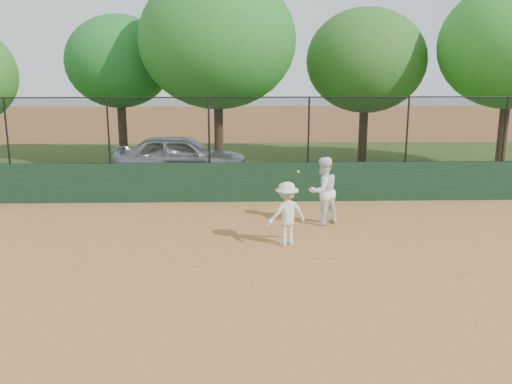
{
  "coord_description": "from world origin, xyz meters",
  "views": [
    {
      "loc": [
        0.41,
        -11.07,
        4.39
      ],
      "look_at": [
        0.8,
        2.2,
        1.2
      ],
      "focal_mm": 40.0,
      "sensor_mm": 36.0,
      "label": 1
    }
  ],
  "objects_px": {
    "tree_3": "(366,61)",
    "parked_car": "(181,157)",
    "player_second": "(323,191)",
    "player_main": "(287,214)",
    "tree_1": "(119,62)",
    "tree_2": "(217,40)",
    "tree_4": "(511,46)"
  },
  "relations": [
    {
      "from": "tree_1",
      "to": "tree_3",
      "type": "xyz_separation_m",
      "value": [
        9.92,
        -0.44,
        0.04
      ]
    },
    {
      "from": "parked_car",
      "to": "player_second",
      "type": "xyz_separation_m",
      "value": [
        4.33,
        -5.8,
        0.08
      ]
    },
    {
      "from": "player_main",
      "to": "tree_3",
      "type": "height_order",
      "value": "tree_3"
    },
    {
      "from": "player_second",
      "to": "tree_3",
      "type": "distance_m",
      "value": 9.7
    },
    {
      "from": "tree_1",
      "to": "tree_4",
      "type": "height_order",
      "value": "tree_4"
    },
    {
      "from": "player_second",
      "to": "player_main",
      "type": "bearing_deg",
      "value": 27.03
    },
    {
      "from": "parked_car",
      "to": "tree_1",
      "type": "xyz_separation_m",
      "value": [
        -2.7,
        3.29,
        3.32
      ]
    },
    {
      "from": "tree_3",
      "to": "parked_car",
      "type": "bearing_deg",
      "value": -158.43
    },
    {
      "from": "tree_2",
      "to": "player_second",
      "type": "bearing_deg",
      "value": -67.72
    },
    {
      "from": "player_second",
      "to": "tree_2",
      "type": "height_order",
      "value": "tree_2"
    },
    {
      "from": "tree_2",
      "to": "tree_3",
      "type": "height_order",
      "value": "tree_2"
    },
    {
      "from": "player_main",
      "to": "tree_3",
      "type": "relative_size",
      "value": 0.3
    },
    {
      "from": "player_second",
      "to": "tree_1",
      "type": "distance_m",
      "value": 11.94
    },
    {
      "from": "tree_1",
      "to": "tree_3",
      "type": "distance_m",
      "value": 9.93
    },
    {
      "from": "parked_car",
      "to": "tree_2",
      "type": "relative_size",
      "value": 0.64
    },
    {
      "from": "tree_1",
      "to": "tree_3",
      "type": "bearing_deg",
      "value": -2.51
    },
    {
      "from": "parked_car",
      "to": "player_main",
      "type": "height_order",
      "value": "player_main"
    },
    {
      "from": "player_second",
      "to": "tree_1",
      "type": "height_order",
      "value": "tree_1"
    },
    {
      "from": "tree_1",
      "to": "tree_2",
      "type": "bearing_deg",
      "value": -23.94
    },
    {
      "from": "tree_1",
      "to": "tree_2",
      "type": "height_order",
      "value": "tree_2"
    },
    {
      "from": "player_main",
      "to": "tree_4",
      "type": "bearing_deg",
      "value": 43.4
    },
    {
      "from": "parked_car",
      "to": "tree_4",
      "type": "bearing_deg",
      "value": -85.9
    },
    {
      "from": "player_main",
      "to": "tree_4",
      "type": "relative_size",
      "value": 0.26
    },
    {
      "from": "player_main",
      "to": "tree_1",
      "type": "distance_m",
      "value": 12.75
    },
    {
      "from": "parked_car",
      "to": "player_main",
      "type": "relative_size",
      "value": 2.6
    },
    {
      "from": "player_second",
      "to": "player_main",
      "type": "distance_m",
      "value": 2.01
    },
    {
      "from": "player_second",
      "to": "tree_3",
      "type": "relative_size",
      "value": 0.29
    },
    {
      "from": "player_main",
      "to": "tree_3",
      "type": "bearing_deg",
      "value": 68.88
    },
    {
      "from": "parked_car",
      "to": "tree_3",
      "type": "xyz_separation_m",
      "value": [
        7.22,
        2.85,
        3.36
      ]
    },
    {
      "from": "player_second",
      "to": "tree_2",
      "type": "xyz_separation_m",
      "value": [
        -2.99,
        7.3,
        4.02
      ]
    },
    {
      "from": "player_second",
      "to": "tree_4",
      "type": "relative_size",
      "value": 0.26
    },
    {
      "from": "parked_car",
      "to": "player_main",
      "type": "bearing_deg",
      "value": -157.13
    }
  ]
}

